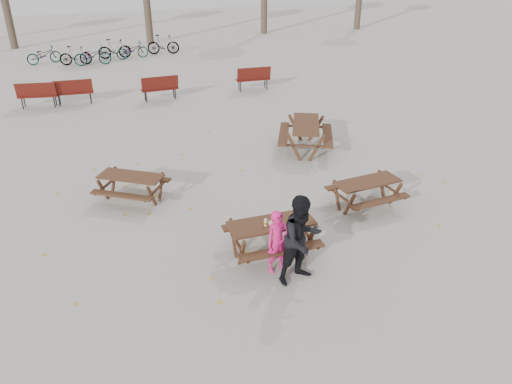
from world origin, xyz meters
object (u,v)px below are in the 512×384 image
object	(u,v)px
adult	(302,240)
picnic_table_east	(366,194)
picnic_table_far	(305,137)
food_tray	(273,223)
soda_bottle	(266,223)
child	(278,242)
main_picnic_table	(271,230)
picnic_table_north	(132,188)

from	to	relation	value
adult	picnic_table_east	xyz separation A→B (m)	(2.74, 2.20, -0.56)
picnic_table_far	adult	bearing A→B (deg)	179.54
food_tray	adult	xyz separation A→B (m)	(0.23, -0.96, 0.12)
soda_bottle	child	xyz separation A→B (m)	(0.07, -0.50, -0.17)
main_picnic_table	soda_bottle	bearing A→B (deg)	-154.18
soda_bottle	picnic_table_north	world-z (taller)	soda_bottle
adult	picnic_table_far	world-z (taller)	adult
adult	picnic_table_east	bearing A→B (deg)	24.46
picnic_table_east	picnic_table_north	world-z (taller)	picnic_table_east
picnic_table_far	food_tray	bearing A→B (deg)	173.69
child	picnic_table_north	xyz separation A→B (m)	(-2.42, 4.03, -0.32)
picnic_table_far	main_picnic_table	bearing A→B (deg)	173.44
main_picnic_table	food_tray	xyz separation A→B (m)	(0.01, -0.04, 0.21)
child	soda_bottle	bearing A→B (deg)	89.03
food_tray	child	xyz separation A→B (m)	(-0.09, -0.54, -0.12)
food_tray	adult	distance (m)	1.00
picnic_table_east	soda_bottle	bearing A→B (deg)	-163.76
food_tray	picnic_table_far	bearing A→B (deg)	59.33
child	picnic_table_east	size ratio (longest dim) A/B	0.82
picnic_table_east	picnic_table_north	distance (m)	5.92
adult	picnic_table_east	world-z (taller)	adult
child	picnic_table_north	size ratio (longest dim) A/B	0.83
soda_bottle	adult	distance (m)	1.01
main_picnic_table	food_tray	bearing A→B (deg)	-83.22
adult	main_picnic_table	bearing A→B (deg)	88.69
adult	picnic_table_east	distance (m)	3.56
food_tray	child	size ratio (longest dim) A/B	0.13
adult	soda_bottle	bearing A→B (deg)	98.79
picnic_table_north	picnic_table_far	world-z (taller)	picnic_table_far
picnic_table_far	soda_bottle	bearing A→B (deg)	172.51
food_tray	child	world-z (taller)	child
soda_bottle	picnic_table_far	distance (m)	6.12
food_tray	soda_bottle	world-z (taller)	soda_bottle
main_picnic_table	adult	xyz separation A→B (m)	(0.23, -1.00, 0.33)
soda_bottle	picnic_table_east	bearing A→B (deg)	22.16
main_picnic_table	picnic_table_north	world-z (taller)	main_picnic_table
child	main_picnic_table	bearing A→B (deg)	71.96
child	picnic_table_east	bearing A→B (deg)	20.78
main_picnic_table	food_tray	world-z (taller)	food_tray
picnic_table_east	picnic_table_far	xyz separation A→B (m)	(0.09, 3.91, 0.09)
main_picnic_table	picnic_table_east	distance (m)	3.21
food_tray	adult	world-z (taller)	adult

